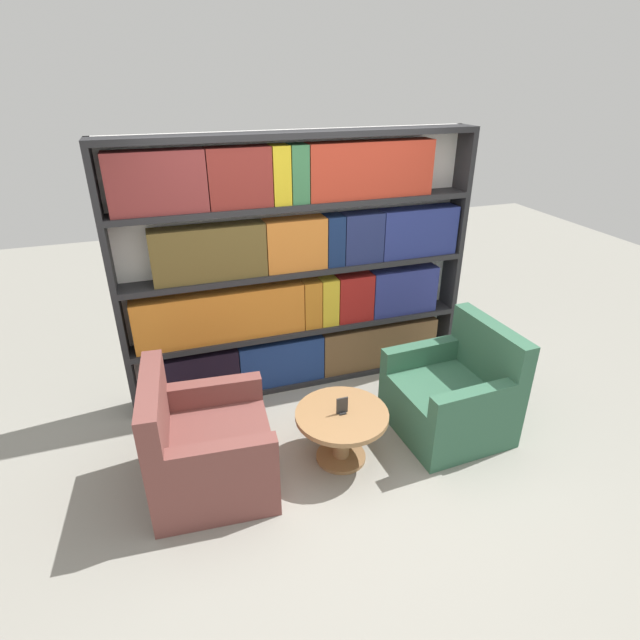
# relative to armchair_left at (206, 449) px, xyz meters

# --- Properties ---
(ground_plane) EXTENTS (14.00, 14.00, 0.00)m
(ground_plane) POSITION_rel_armchair_left_xyz_m (1.07, -0.23, -0.32)
(ground_plane) COLOR gray
(bookshelf) EXTENTS (3.20, 0.30, 2.36)m
(bookshelf) POSITION_rel_armchair_left_xyz_m (1.06, 1.14, 0.84)
(bookshelf) COLOR silver
(bookshelf) RESTS_ON ground_plane
(armchair_left) EXTENTS (0.92, 0.94, 0.95)m
(armchair_left) POSITION_rel_armchair_left_xyz_m (0.00, 0.00, 0.00)
(armchair_left) COLOR brown
(armchair_left) RESTS_ON ground_plane
(armchair_right) EXTENTS (0.89, 0.92, 0.95)m
(armchair_right) POSITION_rel_armchair_left_xyz_m (2.06, -0.00, 0.00)
(armchair_right) COLOR #336047
(armchair_right) RESTS_ON ground_plane
(coffee_table) EXTENTS (0.72, 0.72, 0.44)m
(coffee_table) POSITION_rel_armchair_left_xyz_m (1.03, -0.07, -0.00)
(coffee_table) COLOR olive
(coffee_table) RESTS_ON ground_plane
(table_sign) EXTENTS (0.09, 0.06, 0.14)m
(table_sign) POSITION_rel_armchair_left_xyz_m (1.03, -0.07, 0.18)
(table_sign) COLOR black
(table_sign) RESTS_ON coffee_table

